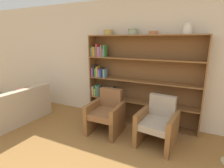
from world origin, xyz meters
The scene contains 9 objects.
wall_back centered at (0.00, 2.88, 1.38)m, with size 12.00×0.06×2.75m.
bookshelf centered at (-0.24, 2.72, 0.94)m, with size 2.47×0.30×1.97m.
bowl_sage centered at (-0.81, 2.69, 2.03)m, with size 0.22×0.22×0.11m.
bowl_cream centered at (-0.24, 2.69, 2.04)m, with size 0.22×0.22×0.12m.
bowl_brass centered at (0.19, 2.69, 2.01)m, with size 0.19×0.19×0.07m.
vase_tall centered at (0.81, 2.69, 2.05)m, with size 0.16×0.16×0.19m.
couch centered at (-2.68, 1.51, 0.29)m, with size 0.88×1.60×0.79m.
armchair_leather centered at (-0.54, 2.05, 0.39)m, with size 0.65×0.69×0.87m.
armchair_cushioned centered at (0.50, 2.05, 0.39)m, with size 0.71×0.75×0.87m.
Camera 1 is at (1.00, -0.92, 1.87)m, focal length 28.00 mm.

